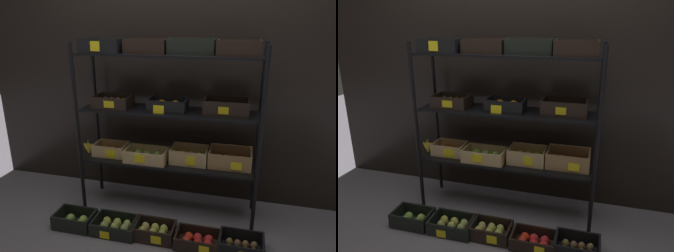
# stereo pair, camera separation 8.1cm
# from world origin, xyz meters

# --- Properties ---
(ground_plane) EXTENTS (10.00, 10.00, 0.00)m
(ground_plane) POSITION_xyz_m (0.00, 0.00, 0.00)
(ground_plane) COLOR slate
(storefront_wall) EXTENTS (3.92, 0.12, 2.45)m
(storefront_wall) POSITION_xyz_m (0.00, 0.38, 1.22)
(storefront_wall) COLOR black
(storefront_wall) RESTS_ON ground_plane
(display_rack) EXTENTS (1.64, 0.40, 1.54)m
(display_rack) POSITION_xyz_m (0.01, -0.00, 0.96)
(display_rack) COLOR black
(display_rack) RESTS_ON ground_plane
(crate_ground_apple_green) EXTENTS (0.33, 0.22, 0.13)m
(crate_ground_apple_green) POSITION_xyz_m (-0.70, -0.46, 0.05)
(crate_ground_apple_green) COLOR black
(crate_ground_apple_green) RESTS_ON ground_plane
(crate_ground_pear) EXTENTS (0.37, 0.25, 0.12)m
(crate_ground_pear) POSITION_xyz_m (-0.33, -0.45, 0.05)
(crate_ground_pear) COLOR black
(crate_ground_pear) RESTS_ON ground_plane
(crate_ground_center_pear) EXTENTS (0.35, 0.22, 0.12)m
(crate_ground_center_pear) POSITION_xyz_m (-0.01, -0.44, 0.05)
(crate_ground_center_pear) COLOR black
(crate_ground_center_pear) RESTS_ON ground_plane
(crate_ground_apple_red) EXTENTS (0.35, 0.23, 0.11)m
(crate_ground_apple_red) POSITION_xyz_m (0.35, -0.46, 0.04)
(crate_ground_apple_red) COLOR black
(crate_ground_apple_red) RESTS_ON ground_plane
(crate_ground_kiwi) EXTENTS (0.33, 0.23, 0.13)m
(crate_ground_kiwi) POSITION_xyz_m (0.68, -0.45, 0.05)
(crate_ground_kiwi) COLOR black
(crate_ground_kiwi) RESTS_ON ground_plane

